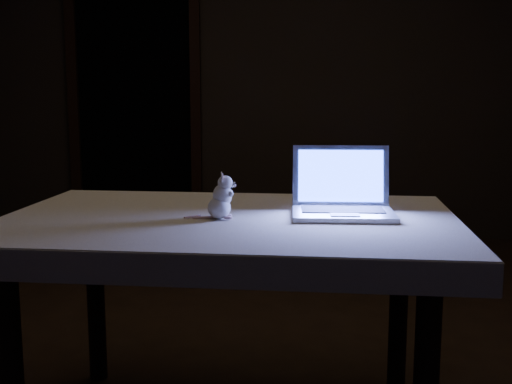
# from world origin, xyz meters

# --- Properties ---
(floor) EXTENTS (5.00, 5.00, 0.00)m
(floor) POSITION_xyz_m (0.00, 0.00, 0.00)
(floor) COLOR black
(floor) RESTS_ON ground
(back_wall) EXTENTS (4.50, 0.04, 2.60)m
(back_wall) POSITION_xyz_m (0.00, 2.50, 1.30)
(back_wall) COLOR black
(back_wall) RESTS_ON ground
(doorway) EXTENTS (1.06, 0.36, 2.13)m
(doorway) POSITION_xyz_m (-1.10, 2.50, 1.06)
(doorway) COLOR black
(doorway) RESTS_ON back_wall
(table) EXTENTS (1.45, 0.98, 0.75)m
(table) POSITION_xyz_m (-0.06, -0.53, 0.37)
(table) COLOR black
(table) RESTS_ON floor
(tablecloth) EXTENTS (1.62, 1.20, 0.09)m
(tablecloth) POSITION_xyz_m (0.01, -0.53, 0.71)
(tablecloth) COLOR beige
(tablecloth) RESTS_ON table
(laptop) EXTENTS (0.33, 0.29, 0.22)m
(laptop) POSITION_xyz_m (0.31, -0.52, 0.87)
(laptop) COLOR #B8B8BD
(laptop) RESTS_ON tablecloth
(plush_mouse) EXTENTS (0.12, 0.12, 0.15)m
(plush_mouse) POSITION_xyz_m (-0.09, -0.57, 0.83)
(plush_mouse) COLOR silver
(plush_mouse) RESTS_ON tablecloth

